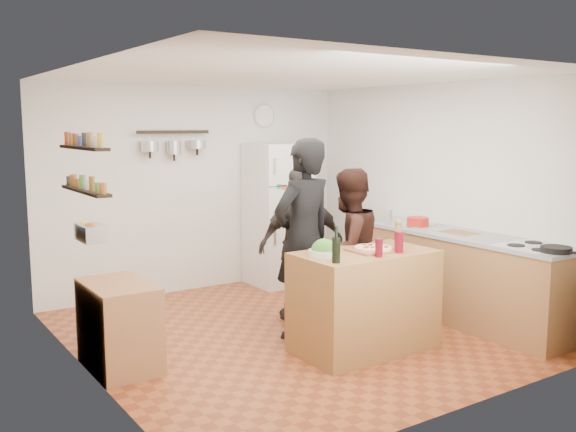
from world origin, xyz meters
TOP-DOWN VIEW (x-y plane):
  - room_shell at (0.00, 0.39)m, footprint 4.20×4.20m
  - prep_island at (0.25, -0.76)m, footprint 1.25×0.72m
  - pizza_board at (0.33, -0.78)m, footprint 0.42×0.34m
  - pizza at (0.33, -0.78)m, footprint 0.34×0.34m
  - salad_bowl at (-0.17, -0.71)m, footprint 0.27×0.27m
  - wine_bottle at (-0.25, -0.98)m, footprint 0.07×0.07m
  - wine_glass_near at (0.20, -1.00)m, footprint 0.07×0.07m
  - wine_glass_far at (0.47, -0.96)m, footprint 0.08×0.08m
  - pepper_mill at (0.70, -0.71)m, footprint 0.06×0.06m
  - salt_canister at (0.55, -0.88)m, footprint 0.08×0.08m
  - person_left at (0.01, -0.15)m, footprint 0.76×0.56m
  - person_center at (0.49, -0.23)m, footprint 0.85×0.70m
  - person_back at (0.30, 0.29)m, footprint 1.00×0.56m
  - counter_run at (1.70, -0.55)m, footprint 0.63×2.63m
  - stove_top at (1.70, -1.50)m, footprint 0.60×0.62m
  - skillet at (1.60, -1.76)m, footprint 0.27×0.27m
  - sink at (1.70, 0.30)m, footprint 0.50×0.80m
  - cutting_board at (1.70, -0.57)m, footprint 0.30×0.40m
  - red_bowl at (1.65, -0.02)m, footprint 0.24×0.24m
  - fridge at (0.95, 1.75)m, footprint 0.70×0.68m
  - wall_clock at (0.95, 2.08)m, footprint 0.30×0.03m
  - spice_shelf_lower at (-1.93, 0.20)m, footprint 0.12×1.00m
  - spice_shelf_upper at (-1.93, 0.20)m, footprint 0.12×1.00m
  - produce_basket at (-1.90, 0.20)m, footprint 0.18×0.35m
  - side_table at (-1.74, 0.05)m, footprint 0.50×0.80m
  - pot_rack at (-0.35, 2.00)m, footprint 0.90×0.04m

SIDE VIEW (x-z plane):
  - side_table at x=-1.74m, z-range 0.00..0.73m
  - counter_run at x=1.70m, z-range 0.00..0.90m
  - prep_island at x=0.25m, z-range 0.00..0.91m
  - person_back at x=0.30m, z-range 0.00..1.61m
  - person_center at x=0.49m, z-range 0.00..1.62m
  - fridge at x=0.95m, z-range 0.00..1.80m
  - stove_top at x=1.70m, z-range 0.90..0.92m
  - cutting_board at x=1.70m, z-range 0.90..0.92m
  - sink at x=1.70m, z-range 0.90..0.93m
  - pizza_board at x=0.33m, z-range 0.91..0.93m
  - salad_bowl at x=-0.17m, z-range 0.91..0.96m
  - pizza at x=0.33m, z-range 0.93..0.95m
  - skillet at x=1.60m, z-range 0.92..0.97m
  - person_left at x=0.01m, z-range 0.00..1.91m
  - red_bowl at x=1.65m, z-range 0.92..1.02m
  - salt_canister at x=0.55m, z-range 0.91..1.04m
  - wine_glass_near at x=0.20m, z-range 0.91..1.07m
  - wine_glass_far at x=0.47m, z-range 0.91..1.10m
  - pepper_mill at x=0.70m, z-range 0.91..1.11m
  - wine_bottle at x=-0.25m, z-range 0.91..1.12m
  - produce_basket at x=-1.90m, z-range 1.08..1.22m
  - room_shell at x=0.00m, z-range -0.85..3.35m
  - spice_shelf_lower at x=-1.93m, z-range 1.49..1.51m
  - spice_shelf_upper at x=-1.93m, z-range 1.84..1.86m
  - pot_rack at x=-0.35m, z-range 1.93..1.97m
  - wall_clock at x=0.95m, z-range 2.00..2.30m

